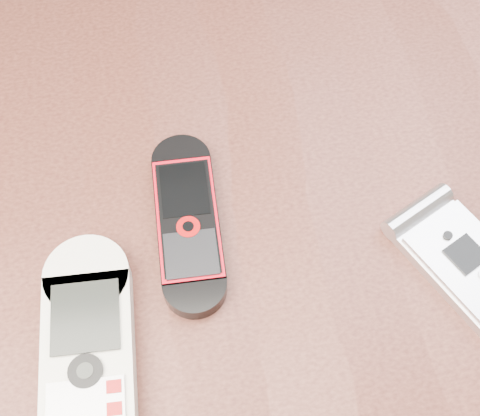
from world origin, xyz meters
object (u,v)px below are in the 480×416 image
Objects in this scene: table at (234,275)px; nokia_black_red at (188,221)px; motorola_razr at (466,262)px; nokia_white at (88,365)px.

table is 8.44× the size of nokia_black_red.
motorola_razr is at bearing -17.21° from nokia_black_red.
table is at bearing 44.34° from nokia_white.
nokia_white reaches higher than nokia_black_red.
nokia_black_red is 0.19m from motorola_razr.
nokia_white is 1.24× the size of nokia_black_red.
motorola_razr is at bearing -23.72° from table.
nokia_white is at bearing 160.41° from motorola_razr.
nokia_black_red is at bearing -175.67° from table.
nokia_black_red is at bearing 134.78° from motorola_razr.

